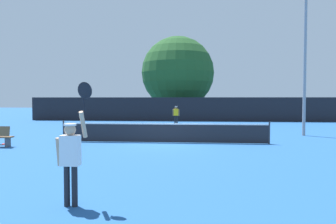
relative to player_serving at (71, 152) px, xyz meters
name	(u,v)px	position (x,y,z in m)	size (l,w,h in m)	color
ground_plane	(163,143)	(0.84, 9.72, -1.11)	(120.00, 120.00, 0.00)	#235693
tennis_net	(163,132)	(0.84, 9.72, -0.60)	(10.29, 0.08, 1.07)	#232328
perimeter_fence	(180,109)	(0.84, 25.47, 0.04)	(29.99, 0.12, 2.30)	black
player_serving	(71,152)	(0.00, 0.00, 0.00)	(0.67, 0.40, 2.52)	white
player_receiving	(176,114)	(0.71, 20.93, -0.17)	(0.57, 0.23, 1.54)	yellow
tennis_ball	(179,134)	(1.36, 13.56, -1.07)	(0.07, 0.07, 0.07)	#CCE033
spare_racket	(5,144)	(-6.63, 8.44, -1.09)	(0.28, 0.52, 0.04)	black
light_pole	(305,53)	(8.76, 13.60, 3.76)	(1.18, 0.28, 8.60)	gray
large_tree	(178,73)	(0.23, 31.01, 4.00)	(8.20, 8.20, 9.21)	brown
parked_car_near	(201,111)	(2.86, 32.42, -0.33)	(1.92, 4.21, 1.69)	red
parked_car_mid	(238,110)	(7.31, 33.27, -0.33)	(2.41, 4.40, 1.69)	navy
parked_car_far	(270,110)	(11.17, 34.05, -0.33)	(2.49, 4.43, 1.69)	black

